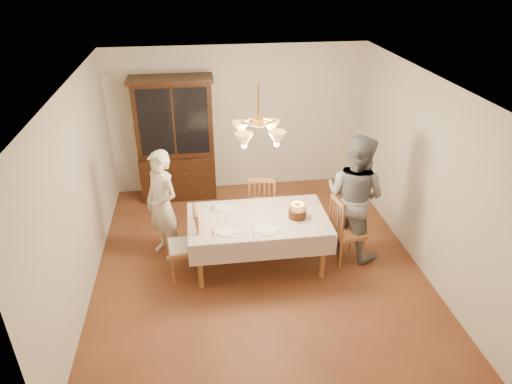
{
  "coord_description": "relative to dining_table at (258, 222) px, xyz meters",
  "views": [
    {
      "loc": [
        -0.75,
        -5.24,
        3.98
      ],
      "look_at": [
        0.0,
        0.2,
        1.05
      ],
      "focal_mm": 32.0,
      "sensor_mm": 36.0,
      "label": 1
    }
  ],
  "objects": [
    {
      "name": "ground",
      "position": [
        0.0,
        0.0,
        -0.68
      ],
      "size": [
        5.0,
        5.0,
        0.0
      ],
      "primitive_type": "plane",
      "color": "brown",
      "rests_on": "ground"
    },
    {
      "name": "chandelier",
      "position": [
        -0.0,
        -0.0,
        1.29
      ],
      "size": [
        0.62,
        0.62,
        0.73
      ],
      "color": "#BF8C3F",
      "rests_on": "ground"
    },
    {
      "name": "place_setting_far_left",
      "position": [
        -0.43,
        0.33,
        0.08
      ],
      "size": [
        0.39,
        0.24,
        0.02
      ],
      "color": "white",
      "rests_on": "dining_table"
    },
    {
      "name": "place_setting_near_right",
      "position": [
        0.07,
        -0.34,
        0.08
      ],
      "size": [
        0.4,
        0.26,
        0.02
      ],
      "color": "white",
      "rests_on": "dining_table"
    },
    {
      "name": "adult_in_grey",
      "position": [
        1.39,
        0.13,
        0.23
      ],
      "size": [
        1.11,
        1.12,
        1.83
      ],
      "primitive_type": "imported",
      "rotation": [
        0.0,
        0.0,
        2.31
      ],
      "color": "slate",
      "rests_on": "ground"
    },
    {
      "name": "elderly_woman",
      "position": [
        -1.3,
        0.44,
        0.13
      ],
      "size": [
        0.68,
        0.7,
        1.62
      ],
      "primitive_type": "imported",
      "rotation": [
        0.0,
        0.0,
        -0.86
      ],
      "color": "#EBE2C7",
      "rests_on": "ground"
    },
    {
      "name": "chair_left_end",
      "position": [
        -1.02,
        -0.12,
        -0.23
      ],
      "size": [
        0.46,
        0.48,
        1.0
      ],
      "color": "brown",
      "rests_on": "ground"
    },
    {
      "name": "chair_right_end",
      "position": [
        1.26,
        -0.05,
        -0.24
      ],
      "size": [
        0.48,
        0.49,
        1.0
      ],
      "color": "brown",
      "rests_on": "ground"
    },
    {
      "name": "room_shell",
      "position": [
        0.0,
        0.0,
        0.9
      ],
      "size": [
        5.0,
        5.0,
        5.0
      ],
      "color": "white",
      "rests_on": "ground"
    },
    {
      "name": "chair_far_side",
      "position": [
        0.21,
        0.88,
        -0.24
      ],
      "size": [
        0.54,
        0.53,
        1.0
      ],
      "color": "brown",
      "rests_on": "ground"
    },
    {
      "name": "place_setting_near_left",
      "position": [
        -0.45,
        -0.3,
        0.08
      ],
      "size": [
        0.38,
        0.23,
        0.02
      ],
      "color": "white",
      "rests_on": "dining_table"
    },
    {
      "name": "dining_table",
      "position": [
        0.0,
        0.0,
        0.0
      ],
      "size": [
        1.9,
        1.1,
        0.76
      ],
      "color": "brown",
      "rests_on": "ground"
    },
    {
      "name": "china_hutch",
      "position": [
        -1.12,
        2.25,
        0.36
      ],
      "size": [
        1.38,
        0.54,
        2.16
      ],
      "color": "black",
      "rests_on": "ground"
    },
    {
      "name": "birthday_cake",
      "position": [
        0.52,
        -0.08,
        0.15
      ],
      "size": [
        0.3,
        0.3,
        0.23
      ],
      "color": "white",
      "rests_on": "dining_table"
    }
  ]
}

